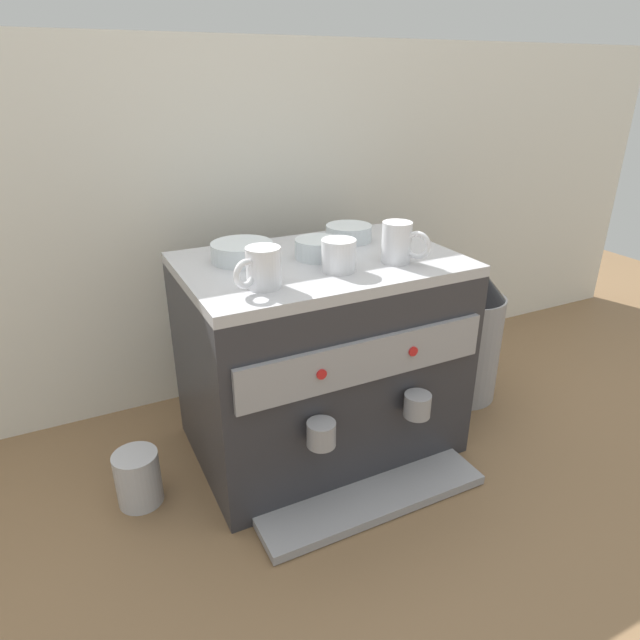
# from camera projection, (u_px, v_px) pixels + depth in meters

# --- Properties ---
(ground_plane) EXTENTS (4.00, 4.00, 0.00)m
(ground_plane) POSITION_uv_depth(u_px,v_px,m) (320.00, 439.00, 1.35)
(ground_plane) COLOR brown
(tiled_backsplash_wall) EXTENTS (2.80, 0.03, 0.90)m
(tiled_backsplash_wall) POSITION_uv_depth(u_px,v_px,m) (259.00, 225.00, 1.47)
(tiled_backsplash_wall) COLOR silver
(tiled_backsplash_wall) RESTS_ON ground_plane
(espresso_machine) EXTENTS (0.58, 0.50, 0.46)m
(espresso_machine) POSITION_uv_depth(u_px,v_px,m) (321.00, 357.00, 1.26)
(espresso_machine) COLOR #2D2D33
(espresso_machine) RESTS_ON ground_plane
(ceramic_cup_0) EXTENTS (0.10, 0.07, 0.08)m
(ceramic_cup_0) POSITION_uv_depth(u_px,v_px,m) (262.00, 268.00, 0.99)
(ceramic_cup_0) COLOR white
(ceramic_cup_0) RESTS_ON espresso_machine
(ceramic_cup_1) EXTENTS (0.07, 0.10, 0.06)m
(ceramic_cup_1) POSITION_uv_depth(u_px,v_px,m) (338.00, 255.00, 1.09)
(ceramic_cup_1) COLOR white
(ceramic_cup_1) RESTS_ON espresso_machine
(ceramic_cup_2) EXTENTS (0.08, 0.09, 0.08)m
(ceramic_cup_2) POSITION_uv_depth(u_px,v_px,m) (399.00, 242.00, 1.13)
(ceramic_cup_2) COLOR white
(ceramic_cup_2) RESTS_ON espresso_machine
(ceramic_bowl_0) EXTENTS (0.10, 0.10, 0.04)m
(ceramic_bowl_0) POSITION_uv_depth(u_px,v_px,m) (319.00, 249.00, 1.17)
(ceramic_bowl_0) COLOR silver
(ceramic_bowl_0) RESTS_ON espresso_machine
(ceramic_bowl_1) EXTENTS (0.11, 0.11, 0.04)m
(ceramic_bowl_1) POSITION_uv_depth(u_px,v_px,m) (349.00, 233.00, 1.29)
(ceramic_bowl_1) COLOR silver
(ceramic_bowl_1) RESTS_ON espresso_machine
(ceramic_bowl_2) EXTENTS (0.13, 0.13, 0.04)m
(ceramic_bowl_2) POSITION_uv_depth(u_px,v_px,m) (242.00, 252.00, 1.15)
(ceramic_bowl_2) COLOR silver
(ceramic_bowl_2) RESTS_ON espresso_machine
(coffee_grinder) EXTENTS (0.17, 0.17, 0.39)m
(coffee_grinder) POSITION_uv_depth(u_px,v_px,m) (468.00, 333.00, 1.47)
(coffee_grinder) COLOR #939399
(coffee_grinder) RESTS_ON ground_plane
(milk_pitcher) EXTENTS (0.09, 0.09, 0.12)m
(milk_pitcher) POSITION_uv_depth(u_px,v_px,m) (138.00, 478.00, 1.14)
(milk_pitcher) COLOR #B7B7BC
(milk_pitcher) RESTS_ON ground_plane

